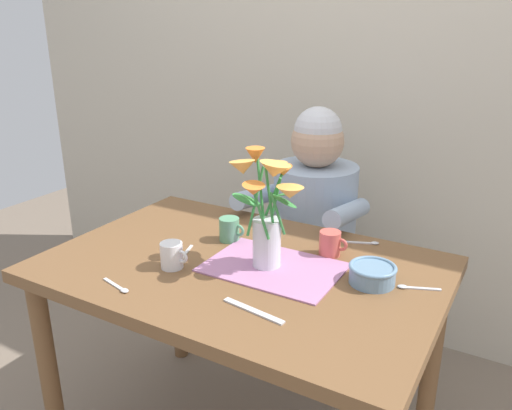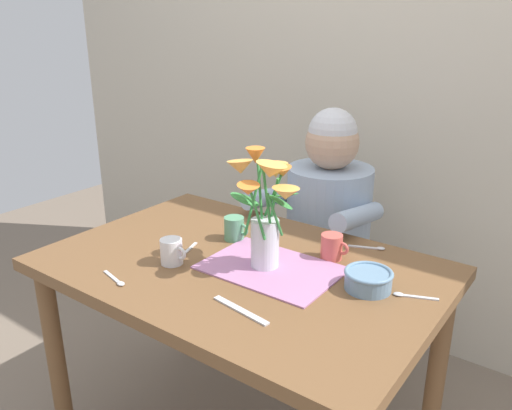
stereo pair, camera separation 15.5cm
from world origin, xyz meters
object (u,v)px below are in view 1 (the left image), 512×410
(seated_person, at_px, (313,244))
(dinner_knife, at_px, (253,311))
(coffee_cup, at_px, (230,229))
(ceramic_mug, at_px, (330,243))
(ceramic_bowl, at_px, (372,273))
(tea_cup, at_px, (172,255))
(flower_vase, at_px, (268,205))

(seated_person, height_order, dinner_knife, seated_person)
(seated_person, distance_m, coffee_cup, 0.54)
(dinner_knife, relative_size, ceramic_mug, 2.04)
(ceramic_bowl, distance_m, tea_cup, 0.59)
(seated_person, xyz_separation_m, ceramic_bowl, (0.41, -0.54, 0.21))
(flower_vase, bearing_deg, coffee_cup, 151.38)
(seated_person, height_order, flower_vase, seated_person)
(seated_person, height_order, ceramic_bowl, seated_person)
(dinner_knife, bearing_deg, tea_cup, 172.73)
(seated_person, distance_m, dinner_knife, 0.88)
(flower_vase, distance_m, dinner_knife, 0.32)
(seated_person, relative_size, tea_cup, 12.20)
(coffee_cup, bearing_deg, ceramic_bowl, -5.82)
(coffee_cup, bearing_deg, dinner_knife, -49.80)
(ceramic_bowl, bearing_deg, flower_vase, -168.80)
(ceramic_bowl, relative_size, tea_cup, 1.46)
(ceramic_mug, height_order, tea_cup, same)
(flower_vase, bearing_deg, ceramic_bowl, 11.20)
(ceramic_mug, distance_m, coffee_cup, 0.34)
(tea_cup, bearing_deg, flower_vase, 30.50)
(dinner_knife, xyz_separation_m, ceramic_mug, (0.04, 0.41, 0.04))
(tea_cup, bearing_deg, dinner_knife, -15.66)
(flower_vase, bearing_deg, ceramic_mug, 52.89)
(tea_cup, bearing_deg, coffee_cup, 81.29)
(flower_vase, height_order, ceramic_mug, flower_vase)
(ceramic_bowl, height_order, dinner_knife, ceramic_bowl)
(flower_vase, bearing_deg, tea_cup, -149.50)
(flower_vase, distance_m, ceramic_mug, 0.27)
(ceramic_mug, xyz_separation_m, coffee_cup, (-0.34, -0.06, 0.00))
(ceramic_bowl, bearing_deg, dinner_knife, -125.58)
(seated_person, bearing_deg, dinner_knife, -72.33)
(seated_person, xyz_separation_m, ceramic_mug, (0.24, -0.42, 0.22))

